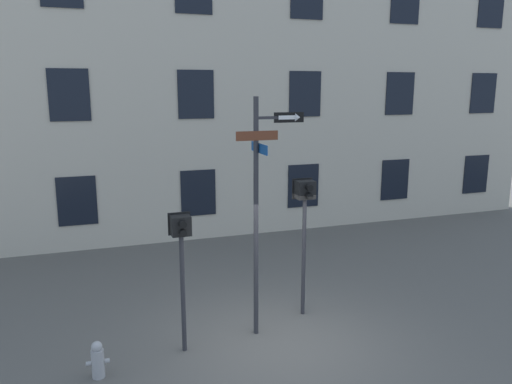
{
  "coord_description": "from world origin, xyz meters",
  "views": [
    {
      "loc": [
        -3.04,
        -7.68,
        4.53
      ],
      "look_at": [
        -0.27,
        0.52,
        2.72
      ],
      "focal_mm": 35.0,
      "sensor_mm": 36.0,
      "label": 1
    }
  ],
  "objects": [
    {
      "name": "building_facade",
      "position": [
        -0.0,
        7.02,
        5.79
      ],
      "size": [
        24.0,
        0.63,
        11.58
      ],
      "color": "beige",
      "rests_on": "ground_plane"
    },
    {
      "name": "ground_plane",
      "position": [
        0.0,
        0.0,
        0.0
      ],
      "size": [
        60.0,
        60.0,
        0.0
      ],
      "primitive_type": "plane",
      "color": "#595651"
    },
    {
      "name": "pedestrian_signal_left",
      "position": [
        -1.66,
        0.32,
        1.93
      ],
      "size": [
        0.39,
        0.4,
        2.47
      ],
      "color": "#2D2D33",
      "rests_on": "ground_plane"
    },
    {
      "name": "pedestrian_signal_right",
      "position": [
        0.9,
        0.98,
        2.21
      ],
      "size": [
        0.42,
        0.4,
        2.8
      ],
      "color": "#2D2D33",
      "rests_on": "ground_plane"
    },
    {
      "name": "fire_hydrant",
      "position": [
        -3.12,
        -0.07,
        0.3
      ],
      "size": [
        0.36,
        0.2,
        0.61
      ],
      "color": "#A5A5A8",
      "rests_on": "ground_plane"
    },
    {
      "name": "street_sign_pole",
      "position": [
        -0.19,
        0.51,
        2.57
      ],
      "size": [
        1.27,
        0.82,
        4.39
      ],
      "color": "#2D2D33",
      "rests_on": "ground_plane"
    }
  ]
}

